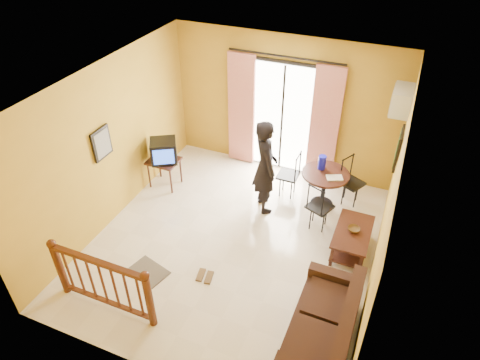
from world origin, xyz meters
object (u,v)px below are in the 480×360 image
at_px(television, 164,151).
at_px(dining_table, 325,180).
at_px(sofa, 326,329).
at_px(standing_person, 265,167).
at_px(coffee_table, 352,237).

distance_m(television, dining_table, 3.06).
height_order(television, dining_table, television).
bearing_deg(sofa, standing_person, 126.27).
bearing_deg(dining_table, television, -168.99).
relative_size(television, standing_person, 0.35).
height_order(television, coffee_table, television).
height_order(coffee_table, sofa, sofa).
distance_m(television, coffee_table, 3.78).
height_order(television, sofa, television).
bearing_deg(television, standing_person, -28.19).
distance_m(dining_table, sofa, 2.97).
relative_size(coffee_table, sofa, 0.60).
bearing_deg(sofa, dining_table, 104.72).
xyz_separation_m(dining_table, standing_person, (-0.99, -0.49, 0.33)).
distance_m(sofa, standing_person, 2.99).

